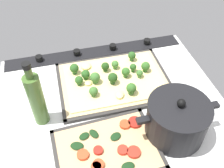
% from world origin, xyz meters
% --- Properties ---
extents(ground_plane, '(0.76, 0.65, 0.03)m').
position_xyz_m(ground_plane, '(0.00, 0.00, -0.01)').
color(ground_plane, white).
extents(stove_control_panel, '(0.73, 0.07, 0.03)m').
position_xyz_m(stove_control_panel, '(0.00, -0.29, 0.01)').
color(stove_control_panel, black).
rests_on(stove_control_panel, ground_plane).
extents(baking_tray_front, '(0.40, 0.29, 0.01)m').
position_xyz_m(baking_tray_front, '(-0.03, -0.09, 0.00)').
color(baking_tray_front, '#33302D').
rests_on(baking_tray_front, ground_plane).
extents(broccoli_pizza, '(0.38, 0.27, 0.06)m').
position_xyz_m(broccoli_pizza, '(-0.03, -0.10, 0.02)').
color(broccoli_pizza, '#D3B77F').
rests_on(broccoli_pizza, baking_tray_front).
extents(baking_tray_back, '(0.31, 0.24, 0.01)m').
position_xyz_m(baking_tray_back, '(0.06, 0.17, 0.00)').
color(baking_tray_back, '#33302D').
rests_on(baking_tray_back, ground_plane).
extents(veggie_pizza_back, '(0.28, 0.21, 0.02)m').
position_xyz_m(veggie_pizza_back, '(0.06, 0.17, 0.01)').
color(veggie_pizza_back, '#DCAE76').
rests_on(veggie_pizza_back, baking_tray_back).
extents(cooking_pot, '(0.25, 0.18, 0.15)m').
position_xyz_m(cooking_pot, '(-0.15, 0.16, 0.06)').
color(cooking_pot, black).
rests_on(cooking_pot, ground_plane).
extents(oil_bottle, '(0.05, 0.05, 0.24)m').
position_xyz_m(oil_bottle, '(0.24, 0.01, 0.10)').
color(oil_bottle, '#476B2D').
rests_on(oil_bottle, ground_plane).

